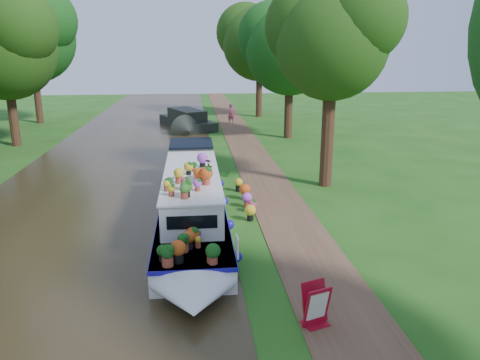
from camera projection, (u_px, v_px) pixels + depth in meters
name	position (u px, v px, depth m)	size (l,w,h in m)	color
ground	(251.00, 209.00, 18.13)	(100.00, 100.00, 0.00)	#1D5014
canal_water	(92.00, 215.00, 17.54)	(10.00, 100.00, 0.02)	black
towpath	(281.00, 208.00, 18.25)	(2.20, 100.00, 0.03)	brown
plant_boat	(192.00, 201.00, 16.39)	(2.29, 13.52, 2.30)	silver
tree_near_overhang	(332.00, 34.00, 19.67)	(5.52, 5.28, 8.99)	#341B11
tree_near_mid	(290.00, 43.00, 31.30)	(6.90, 6.60, 9.40)	#341B11
tree_near_far	(259.00, 37.00, 41.63)	(7.59, 7.26, 10.30)	#341B11
tree_far_c	(4.00, 41.00, 28.55)	(7.13, 6.82, 9.59)	#341B11
tree_far_d	(30.00, 32.00, 37.76)	(8.05, 7.70, 10.85)	#341B11
second_boat	(187.00, 121.00, 36.83)	(4.72, 8.16, 1.48)	black
sandwich_board	(316.00, 307.00, 10.37)	(0.66, 0.67, 0.98)	#A50B21
pedestrian_pink	(231.00, 114.00, 38.83)	(0.61, 0.40, 1.67)	#E15C98
verge_plant	(227.00, 173.00, 22.82)	(0.34, 0.29, 0.37)	#206B20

